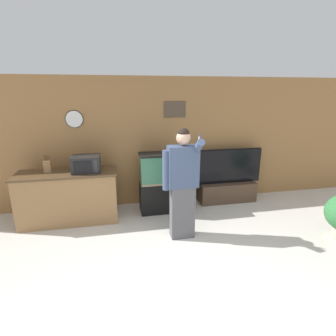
{
  "coord_description": "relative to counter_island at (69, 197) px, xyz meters",
  "views": [
    {
      "loc": [
        -0.62,
        -2.26,
        2.3
      ],
      "look_at": [
        0.22,
        1.95,
        1.05
      ],
      "focal_mm": 28.0,
      "sensor_mm": 36.0,
      "label": 1
    }
  ],
  "objects": [
    {
      "name": "counter_island",
      "position": [
        0.0,
        0.0,
        0.0
      ],
      "size": [
        1.73,
        0.66,
        0.94
      ],
      "color": "olive",
      "rests_on": "ground_plane"
    },
    {
      "name": "wall_back_paneled",
      "position": [
        1.51,
        0.58,
        0.83
      ],
      "size": [
        10.0,
        0.08,
        2.6
      ],
      "color": "olive",
      "rests_on": "ground_plane"
    },
    {
      "name": "aquarium_on_stand",
      "position": [
        1.73,
        0.11,
        0.12
      ],
      "size": [
        0.87,
        0.45,
        1.18
      ],
      "color": "black",
      "rests_on": "ground_plane"
    },
    {
      "name": "microwave",
      "position": [
        0.35,
        -0.03,
        0.61
      ],
      "size": [
        0.48,
        0.38,
        0.29
      ],
      "color": "black",
      "rests_on": "counter_island"
    },
    {
      "name": "knife_block",
      "position": [
        -0.31,
        0.07,
        0.58
      ],
      "size": [
        0.12,
        0.1,
        0.32
      ],
      "color": "olive",
      "rests_on": "counter_island"
    },
    {
      "name": "person_standing",
      "position": [
        1.87,
        -0.94,
        0.46
      ],
      "size": [
        0.56,
        0.43,
        1.79
      ],
      "color": "#515156",
      "rests_on": "ground_plane"
    },
    {
      "name": "ground_plane",
      "position": [
        1.51,
        -2.42,
        -0.47
      ],
      "size": [
        18.0,
        18.0,
        0.0
      ],
      "primitive_type": "plane",
      "color": "beige"
    },
    {
      "name": "tv_on_stand",
      "position": [
        3.2,
        0.3,
        -0.13
      ],
      "size": [
        1.48,
        0.4,
        1.16
      ],
      "color": "#4C3828",
      "rests_on": "ground_plane"
    }
  ]
}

